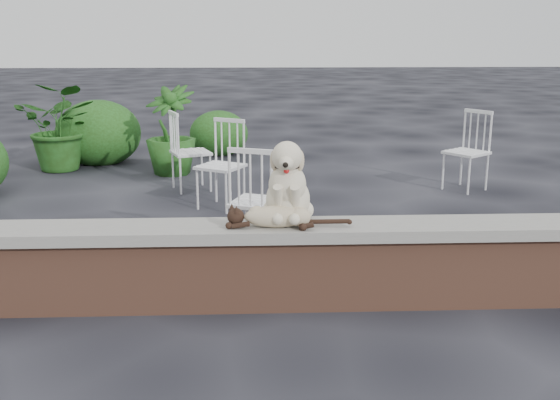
{
  "coord_description": "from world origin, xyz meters",
  "views": [
    {
      "loc": [
        -0.02,
        -4.23,
        1.85
      ],
      "look_at": [
        0.17,
        0.2,
        0.7
      ],
      "focal_mm": 42.02,
      "sensor_mm": 36.0,
      "label": 1
    }
  ],
  "objects_px": {
    "chair_e": "(191,151)",
    "potted_plant_b": "(171,130)",
    "dog": "(288,179)",
    "chair_b": "(220,165)",
    "cat": "(277,215)",
    "potted_plant_a": "(61,127)",
    "chair_d": "(466,151)",
    "chair_c": "(259,200)"
  },
  "relations": [
    {
      "from": "dog",
      "to": "chair_d",
      "type": "height_order",
      "value": "dog"
    },
    {
      "from": "chair_e",
      "to": "potted_plant_b",
      "type": "height_order",
      "value": "potted_plant_b"
    },
    {
      "from": "dog",
      "to": "potted_plant_a",
      "type": "distance_m",
      "value": 5.37
    },
    {
      "from": "dog",
      "to": "cat",
      "type": "distance_m",
      "value": 0.27
    },
    {
      "from": "cat",
      "to": "potted_plant_a",
      "type": "relative_size",
      "value": 0.82
    },
    {
      "from": "chair_d",
      "to": "chair_c",
      "type": "xyz_separation_m",
      "value": [
        -2.48,
        -2.2,
        0.0
      ]
    },
    {
      "from": "potted_plant_b",
      "to": "potted_plant_a",
      "type": "bearing_deg",
      "value": 167.89
    },
    {
      "from": "chair_e",
      "to": "potted_plant_b",
      "type": "distance_m",
      "value": 0.98
    },
    {
      "from": "chair_c",
      "to": "potted_plant_a",
      "type": "bearing_deg",
      "value": -33.11
    },
    {
      "from": "dog",
      "to": "chair_c",
      "type": "bearing_deg",
      "value": 107.5
    },
    {
      "from": "chair_d",
      "to": "chair_b",
      "type": "height_order",
      "value": "same"
    },
    {
      "from": "chair_d",
      "to": "chair_b",
      "type": "distance_m",
      "value": 2.95
    },
    {
      "from": "chair_e",
      "to": "potted_plant_a",
      "type": "xyz_separation_m",
      "value": [
        -1.84,
        1.23,
        0.12
      ]
    },
    {
      "from": "chair_d",
      "to": "potted_plant_b",
      "type": "height_order",
      "value": "potted_plant_b"
    },
    {
      "from": "potted_plant_a",
      "to": "potted_plant_b",
      "type": "distance_m",
      "value": 1.54
    },
    {
      "from": "chair_d",
      "to": "potted_plant_b",
      "type": "xyz_separation_m",
      "value": [
        -3.59,
        1.05,
        0.11
      ]
    },
    {
      "from": "potted_plant_b",
      "to": "dog",
      "type": "bearing_deg",
      "value": -72.93
    },
    {
      "from": "potted_plant_a",
      "to": "potted_plant_b",
      "type": "relative_size",
      "value": 1.02
    },
    {
      "from": "chair_d",
      "to": "chair_e",
      "type": "relative_size",
      "value": 1.0
    },
    {
      "from": "chair_e",
      "to": "potted_plant_b",
      "type": "xyz_separation_m",
      "value": [
        -0.34,
        0.91,
        0.11
      ]
    },
    {
      "from": "cat",
      "to": "potted_plant_b",
      "type": "distance_m",
      "value": 4.57
    },
    {
      "from": "cat",
      "to": "potted_plant_b",
      "type": "xyz_separation_m",
      "value": [
        -1.22,
        4.4,
        -0.08
      ]
    },
    {
      "from": "chair_c",
      "to": "chair_e",
      "type": "bearing_deg",
      "value": -51.01
    },
    {
      "from": "chair_d",
      "to": "cat",
      "type": "bearing_deg",
      "value": -72.52
    },
    {
      "from": "chair_d",
      "to": "potted_plant_b",
      "type": "relative_size",
      "value": 0.81
    },
    {
      "from": "chair_b",
      "to": "chair_d",
      "type": "bearing_deg",
      "value": 43.89
    },
    {
      "from": "cat",
      "to": "chair_e",
      "type": "xyz_separation_m",
      "value": [
        -0.89,
        3.49,
        -0.19
      ]
    },
    {
      "from": "cat",
      "to": "chair_e",
      "type": "distance_m",
      "value": 3.6
    },
    {
      "from": "cat",
      "to": "potted_plant_a",
      "type": "xyz_separation_m",
      "value": [
        -2.73,
        4.72,
        -0.07
      ]
    },
    {
      "from": "chair_b",
      "to": "potted_plant_b",
      "type": "relative_size",
      "value": 0.81
    },
    {
      "from": "cat",
      "to": "chair_c",
      "type": "relative_size",
      "value": 1.04
    },
    {
      "from": "chair_c",
      "to": "cat",
      "type": "bearing_deg",
      "value": 116.25
    },
    {
      "from": "cat",
      "to": "potted_plant_a",
      "type": "bearing_deg",
      "value": 126.64
    },
    {
      "from": "chair_c",
      "to": "potted_plant_b",
      "type": "height_order",
      "value": "potted_plant_b"
    },
    {
      "from": "chair_d",
      "to": "dog",
      "type": "bearing_deg",
      "value": -72.83
    },
    {
      "from": "dog",
      "to": "chair_b",
      "type": "xyz_separation_m",
      "value": [
        -0.58,
        2.5,
        -0.4
      ]
    },
    {
      "from": "cat",
      "to": "chair_b",
      "type": "relative_size",
      "value": 1.04
    },
    {
      "from": "chair_b",
      "to": "potted_plant_a",
      "type": "bearing_deg",
      "value": 167.38
    },
    {
      "from": "chair_d",
      "to": "chair_c",
      "type": "distance_m",
      "value": 3.32
    },
    {
      "from": "chair_e",
      "to": "potted_plant_b",
      "type": "relative_size",
      "value": 0.81
    },
    {
      "from": "cat",
      "to": "potted_plant_b",
      "type": "height_order",
      "value": "potted_plant_b"
    },
    {
      "from": "dog",
      "to": "chair_b",
      "type": "relative_size",
      "value": 0.62
    }
  ]
}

